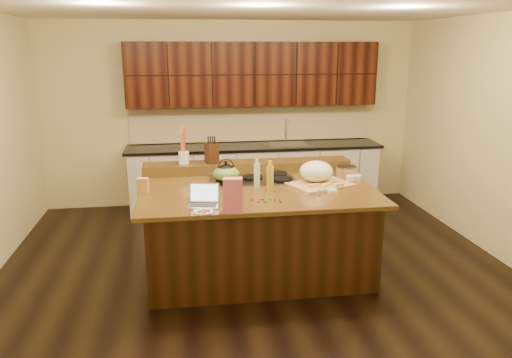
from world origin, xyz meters
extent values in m
cube|color=black|center=(0.00, 0.00, -0.01)|extent=(5.50, 5.00, 0.01)
cube|color=silver|center=(0.00, 0.00, 2.71)|extent=(5.50, 5.00, 0.01)
cube|color=beige|center=(0.00, 2.50, 1.35)|extent=(5.50, 0.01, 2.70)
cube|color=beige|center=(0.00, -2.50, 1.35)|extent=(5.50, 0.01, 2.70)
cube|color=beige|center=(2.75, 0.00, 1.35)|extent=(0.01, 5.00, 2.70)
cube|color=black|center=(0.00, 0.00, 0.44)|extent=(2.22, 1.42, 0.88)
cube|color=black|center=(0.00, 0.00, 0.90)|extent=(2.40, 1.60, 0.04)
cube|color=black|center=(0.00, 0.70, 0.98)|extent=(2.40, 0.30, 0.12)
cube|color=gray|center=(0.00, 0.30, 0.93)|extent=(0.92, 0.52, 0.02)
cylinder|color=black|center=(-0.30, 0.43, 0.95)|extent=(0.22, 0.22, 0.03)
cylinder|color=black|center=(0.30, 0.43, 0.95)|extent=(0.22, 0.22, 0.03)
cylinder|color=black|center=(-0.30, 0.17, 0.95)|extent=(0.22, 0.22, 0.03)
cylinder|color=black|center=(0.30, 0.17, 0.95)|extent=(0.22, 0.22, 0.03)
cylinder|color=black|center=(0.00, 0.30, 0.95)|extent=(0.22, 0.22, 0.03)
cube|color=silver|center=(0.30, 2.17, 0.45)|extent=(3.60, 0.62, 0.90)
cube|color=black|center=(0.30, 2.17, 0.92)|extent=(3.70, 0.66, 0.04)
cube|color=gray|center=(0.80, 2.17, 0.94)|extent=(0.55, 0.42, 0.01)
cylinder|color=gray|center=(0.80, 2.35, 1.12)|extent=(0.02, 0.02, 0.36)
cube|color=black|center=(0.30, 2.32, 1.95)|extent=(3.60, 0.34, 0.90)
cube|color=beige|center=(0.30, 2.48, 1.20)|extent=(3.60, 0.03, 0.50)
ellipsoid|color=black|center=(-0.30, 0.17, 1.05)|extent=(0.23, 0.23, 0.17)
ellipsoid|color=olive|center=(-0.30, 0.17, 1.04)|extent=(0.33, 0.33, 0.15)
cube|color=#B7B7BC|center=(-0.58, -0.54, 0.93)|extent=(0.31, 0.24, 0.01)
cube|color=black|center=(-0.58, -0.54, 0.93)|extent=(0.25, 0.15, 0.00)
cube|color=#B7B7BC|center=(-0.56, -0.45, 1.02)|extent=(0.28, 0.11, 0.18)
cube|color=silver|center=(-0.56, -0.45, 1.02)|extent=(0.26, 0.09, 0.15)
cylinder|color=gold|center=(0.11, -0.17, 1.06)|extent=(0.07, 0.07, 0.27)
cylinder|color=silver|center=(0.00, 0.01, 1.04)|extent=(0.08, 0.08, 0.25)
cube|color=tan|center=(0.67, -0.03, 0.93)|extent=(0.73, 0.63, 0.03)
ellipsoid|color=white|center=(0.65, 0.06, 1.06)|extent=(0.35, 0.35, 0.22)
cube|color=#EDD872|center=(0.56, -0.17, 0.97)|extent=(0.13, 0.04, 0.04)
cube|color=#EDD872|center=(0.69, -0.17, 0.97)|extent=(0.13, 0.04, 0.04)
cube|color=#EDD872|center=(0.82, -0.17, 0.97)|extent=(0.13, 0.04, 0.04)
cylinder|color=gray|center=(0.80, -0.05, 0.95)|extent=(0.23, 0.10, 0.01)
cylinder|color=white|center=(0.71, -0.33, 0.94)|extent=(0.10, 0.10, 0.04)
cylinder|color=white|center=(1.06, 0.16, 0.94)|extent=(0.11, 0.11, 0.04)
cylinder|color=white|center=(1.14, 0.18, 0.94)|extent=(0.12, 0.12, 0.04)
cylinder|color=#996B3F|center=(1.08, 0.34, 0.97)|extent=(0.25, 0.25, 0.09)
cone|color=silver|center=(0.56, -0.38, 0.96)|extent=(0.10, 0.10, 0.07)
cube|color=pink|center=(-0.33, -0.76, 1.08)|extent=(0.18, 0.11, 0.31)
cylinder|color=white|center=(-0.58, -0.71, 0.93)|extent=(0.21, 0.21, 0.01)
cube|color=#D9994C|center=(-1.15, -0.02, 1.00)|extent=(0.12, 0.09, 0.15)
cylinder|color=white|center=(-0.73, 0.70, 1.11)|extent=(0.14, 0.14, 0.14)
cube|color=black|center=(-0.42, 0.70, 1.15)|extent=(0.16, 0.21, 0.23)
ellipsoid|color=red|center=(-0.11, -0.44, 0.93)|extent=(0.02, 0.02, 0.02)
ellipsoid|color=#198C26|center=(-0.25, -0.40, 0.93)|extent=(0.02, 0.02, 0.02)
ellipsoid|color=red|center=(0.10, -0.47, 0.93)|extent=(0.02, 0.02, 0.02)
ellipsoid|color=#198C26|center=(0.06, -0.44, 0.93)|extent=(0.02, 0.02, 0.02)
ellipsoid|color=red|center=(0.14, -0.55, 0.93)|extent=(0.02, 0.02, 0.02)
ellipsoid|color=#198C26|center=(0.15, -0.47, 0.93)|extent=(0.02, 0.02, 0.02)
ellipsoid|color=red|center=(-0.06, -0.50, 0.93)|extent=(0.02, 0.02, 0.02)
ellipsoid|color=#198C26|center=(0.01, -0.52, 0.93)|extent=(0.02, 0.02, 0.02)
ellipsoid|color=red|center=(0.00, -0.42, 0.93)|extent=(0.02, 0.02, 0.02)
ellipsoid|color=#198C26|center=(0.10, -0.54, 0.93)|extent=(0.02, 0.02, 0.02)
ellipsoid|color=red|center=(-0.02, -0.43, 0.93)|extent=(0.02, 0.02, 0.02)
camera|label=1|loc=(-0.75, -4.91, 2.34)|focal=35.00mm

